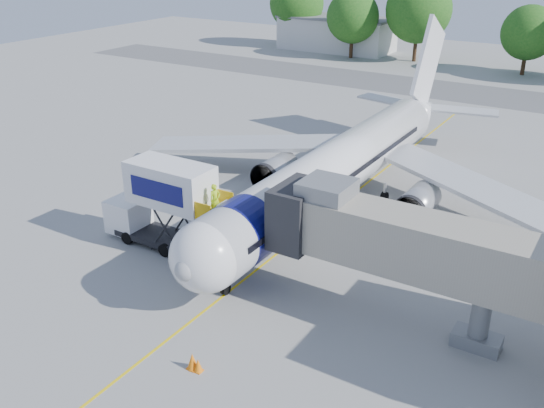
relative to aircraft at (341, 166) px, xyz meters
The scene contains 14 objects.
ground 5.07m from the aircraft, 90.00° to the right, with size 160.00×160.00×0.00m, color gray.
guidance_line 5.06m from the aircraft, 90.00° to the right, with size 0.15×70.00×0.01m, color yellow.
taxiway_strip 37.99m from the aircraft, 90.00° to the left, with size 120.00×10.00×0.01m, color #59595B.
aircraft is the anchor object (origin of this frame).
jet_bridge 13.77m from the aircraft, 54.30° to the right, with size 13.90×3.20×6.60m.
catering_hiloader 12.77m from the aircraft, 119.38° to the right, with size 8.50×2.44×5.50m.
ground_tug 21.43m from the aircraft, 79.25° to the right, with size 3.20×1.80×1.24m.
safety_cone_a 19.65m from the aircraft, 82.23° to the right, with size 0.40×0.40×0.64m.
safety_cone_b 19.59m from the aircraft, 83.16° to the right, with size 0.50×0.50×0.80m.
outbuilding_left 62.50m from the aircraft, 116.61° to the left, with size 18.40×8.40×5.30m.
tree_a 66.06m from the aircraft, 122.48° to the left, with size 8.96×8.96×11.42m.
tree_b 56.07m from the aircraft, 114.31° to the left, with size 7.89×7.89×10.06m.
tree_c 55.38m from the aircraft, 104.45° to the left, with size 9.56×9.56×12.18m.
tree_d 52.22m from the aircraft, 87.83° to the left, with size 7.18×7.18×9.16m.
Camera 1 is at (16.60, -31.49, 17.55)m, focal length 40.00 mm.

